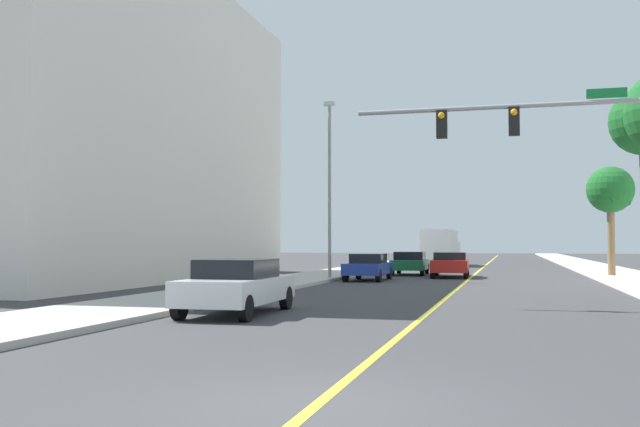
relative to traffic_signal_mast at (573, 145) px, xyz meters
name	(u,v)px	position (x,y,z in m)	size (l,w,h in m)	color
ground	(479,271)	(-3.89, 28.15, -4.67)	(192.00, 192.00, 0.00)	#38383A
sidewalk_left	(361,269)	(-11.99, 28.15, -4.60)	(3.74, 168.00, 0.15)	#B2ADA3
sidewalk_right	(607,271)	(4.20, 28.15, -4.60)	(3.74, 168.00, 0.15)	beige
lane_marking_center	(479,271)	(-3.89, 28.15, -4.67)	(0.16, 144.00, 0.01)	yellow
building_left_near	(105,129)	(-22.06, 11.25, 3.13)	(10.61, 26.16, 15.60)	silver
traffic_signal_mast	(573,145)	(0.00, 0.00, 0.00)	(9.12, 0.36, 6.32)	gray
street_lamp	(330,181)	(-10.62, 13.54, 0.37)	(0.56, 0.28, 8.92)	gray
palm_far	(610,192)	(3.45, 19.66, -0.02)	(2.51, 2.51, 5.87)	brown
car_red	(450,264)	(-4.99, 18.25, -3.94)	(2.09, 4.63, 1.37)	red
car_white	(237,285)	(-8.66, -4.19, -3.92)	(1.99, 4.53, 1.43)	white
car_blue	(368,267)	(-8.70, 13.78, -3.98)	(1.86, 4.17, 1.34)	#1E389E
car_green	(410,262)	(-7.57, 20.97, -3.94)	(2.06, 4.46, 1.37)	#196638
delivery_truck	(441,247)	(-7.48, 39.52, -3.07)	(2.60, 8.79, 2.98)	silver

